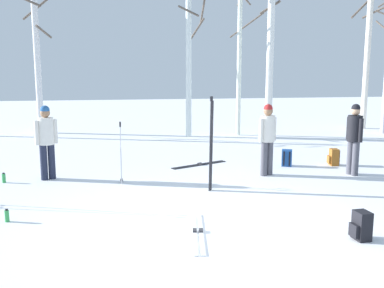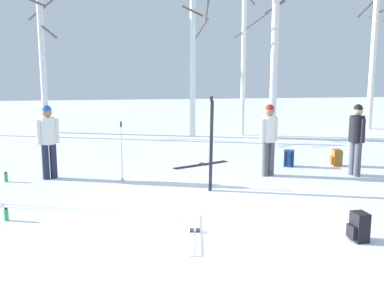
{
  "view_description": "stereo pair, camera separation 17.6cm",
  "coord_description": "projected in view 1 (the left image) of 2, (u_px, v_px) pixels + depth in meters",
  "views": [
    {
      "loc": [
        -1.46,
        -6.76,
        2.55
      ],
      "look_at": [
        0.04,
        2.17,
        1.0
      ],
      "focal_mm": 41.63,
      "sensor_mm": 36.0,
      "label": 1
    },
    {
      "loc": [
        -1.28,
        -6.78,
        2.55
      ],
      "look_at": [
        0.04,
        2.17,
        1.0
      ],
      "focal_mm": 41.63,
      "sensor_mm": 36.0,
      "label": 2
    }
  ],
  "objects": [
    {
      "name": "backpack_2",
      "position": [
        287.0,
        158.0,
        11.69
      ],
      "size": [
        0.32,
        0.34,
        0.44
      ],
      "color": "#1E4C99",
      "rests_on": "ground_plane"
    },
    {
      "name": "ski_pair_planted_0",
      "position": [
        211.0,
        144.0,
        9.25
      ],
      "size": [
        0.13,
        0.17,
        1.98
      ],
      "color": "black",
      "rests_on": "ground_plane"
    },
    {
      "name": "ski_poles_0",
      "position": [
        121.0,
        151.0,
        9.87
      ],
      "size": [
        0.07,
        0.24,
        1.38
      ],
      "color": "#B2B2BC",
      "rests_on": "ground_plane"
    },
    {
      "name": "birch_tree_6",
      "position": [
        368.0,
        43.0,
        18.43
      ],
      "size": [
        1.41,
        1.27,
        6.94
      ],
      "color": "silver",
      "rests_on": "ground_plane"
    },
    {
      "name": "backpack_1",
      "position": [
        361.0,
        226.0,
        6.66
      ],
      "size": [
        0.3,
        0.27,
        0.44
      ],
      "color": "black",
      "rests_on": "ground_plane"
    },
    {
      "name": "ground_plane",
      "position": [
        212.0,
        227.0,
        7.23
      ],
      "size": [
        60.0,
        60.0,
        0.0
      ],
      "primitive_type": "plane",
      "color": "white"
    },
    {
      "name": "birch_tree_3",
      "position": [
        240.0,
        51.0,
        16.63
      ],
      "size": [
        1.69,
        1.7,
        6.4
      ],
      "color": "silver",
      "rests_on": "ground_plane"
    },
    {
      "name": "birch_tree_1",
      "position": [
        37.0,
        48.0,
        17.19
      ],
      "size": [
        1.15,
        1.17,
        6.46
      ],
      "color": "silver",
      "rests_on": "ground_plane"
    },
    {
      "name": "person_2",
      "position": [
        354.0,
        135.0,
        10.6
      ],
      "size": [
        0.34,
        0.51,
        1.72
      ],
      "color": "#4C4C56",
      "rests_on": "ground_plane"
    },
    {
      "name": "ski_pair_lying_1",
      "position": [
        198.0,
        233.0,
        6.95
      ],
      "size": [
        0.42,
        1.76,
        0.05
      ],
      "color": "white",
      "rests_on": "ground_plane"
    },
    {
      "name": "person_1",
      "position": [
        268.0,
        135.0,
        10.56
      ],
      "size": [
        0.48,
        0.34,
        1.72
      ],
      "color": "#4C4C56",
      "rests_on": "ground_plane"
    },
    {
      "name": "water_bottle_0",
      "position": [
        4.0,
        178.0,
        10.0
      ],
      "size": [
        0.08,
        0.08,
        0.23
      ],
      "color": "green",
      "rests_on": "ground_plane"
    },
    {
      "name": "birch_tree_2",
      "position": [
        189.0,
        53.0,
        16.28
      ],
      "size": [
        1.04,
        1.18,
        5.98
      ],
      "color": "silver",
      "rests_on": "ground_plane"
    },
    {
      "name": "backpack_0",
      "position": [
        334.0,
        157.0,
        11.78
      ],
      "size": [
        0.31,
        0.29,
        0.44
      ],
      "color": "#99591E",
      "rests_on": "ground_plane"
    },
    {
      "name": "birch_tree_4",
      "position": [
        271.0,
        43.0,
        15.99
      ],
      "size": [
        1.11,
        1.12,
        6.69
      ],
      "color": "white",
      "rests_on": "ground_plane"
    },
    {
      "name": "water_bottle_1",
      "position": [
        7.0,
        216.0,
        7.45
      ],
      "size": [
        0.07,
        0.07,
        0.22
      ],
      "color": "green",
      "rests_on": "ground_plane"
    },
    {
      "name": "person_0",
      "position": [
        46.0,
        138.0,
        10.16
      ],
      "size": [
        0.48,
        0.34,
        1.72
      ],
      "color": "#1E2338",
      "rests_on": "ground_plane"
    },
    {
      "name": "ski_pair_lying_0",
      "position": [
        199.0,
        165.0,
        11.84
      ],
      "size": [
        1.59,
        0.89,
        0.05
      ],
      "color": "black",
      "rests_on": "ground_plane"
    }
  ]
}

